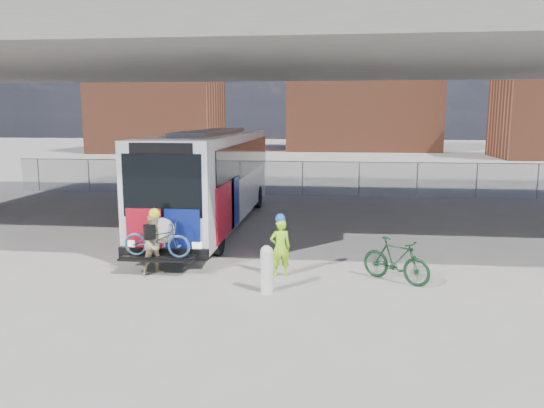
% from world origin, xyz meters
% --- Properties ---
extents(ground, '(160.00, 160.00, 0.00)m').
position_xyz_m(ground, '(0.00, 0.00, 0.00)').
color(ground, '#9E9991').
rests_on(ground, ground).
extents(bus, '(2.67, 12.95, 3.69)m').
position_xyz_m(bus, '(-2.00, 3.76, 2.11)').
color(bus, silver).
rests_on(bus, ground).
extents(overpass, '(40.00, 16.00, 7.95)m').
position_xyz_m(overpass, '(0.00, 4.00, 6.54)').
color(overpass, '#605E59').
rests_on(overpass, ground).
extents(chainlink_fence, '(30.00, 0.06, 30.00)m').
position_xyz_m(chainlink_fence, '(0.00, 12.00, 1.42)').
color(chainlink_fence, gray).
rests_on(chainlink_fence, ground).
extents(brick_buildings, '(54.00, 22.00, 12.00)m').
position_xyz_m(brick_buildings, '(1.23, 48.23, 5.42)').
color(brick_buildings, brown).
rests_on(brick_buildings, ground).
extents(smokestack, '(2.20, 2.20, 25.00)m').
position_xyz_m(smokestack, '(14.00, 55.00, 12.50)').
color(smokestack, brown).
rests_on(smokestack, ground).
extents(bollard, '(0.30, 0.30, 1.16)m').
position_xyz_m(bollard, '(1.11, -3.95, 0.62)').
color(bollard, white).
rests_on(bollard, ground).
extents(cyclist_hivis, '(0.65, 0.53, 1.69)m').
position_xyz_m(cyclist_hivis, '(1.29, -2.55, 0.81)').
color(cyclist_hivis, '#A3FF1A').
rests_on(cyclist_hivis, ground).
extents(cyclist_tan, '(1.01, 1.00, 1.81)m').
position_xyz_m(cyclist_tan, '(-2.04, -2.82, 0.85)').
color(cyclist_tan, tan).
rests_on(cyclist_tan, ground).
extents(bike_parked, '(1.86, 1.54, 1.14)m').
position_xyz_m(bike_parked, '(4.30, -2.74, 0.57)').
color(bike_parked, '#12391D').
rests_on(bike_parked, ground).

